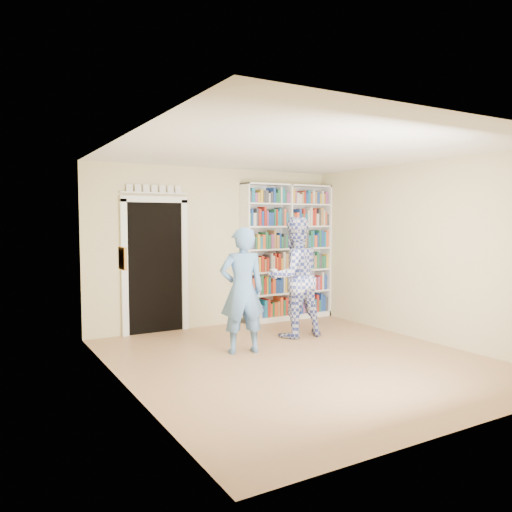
{
  "coord_description": "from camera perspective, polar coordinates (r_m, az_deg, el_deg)",
  "views": [
    {
      "loc": [
        -3.68,
        -5.25,
        1.82
      ],
      "look_at": [
        -0.14,
        0.9,
        1.31
      ],
      "focal_mm": 35.0,
      "sensor_mm": 36.0,
      "label": 1
    }
  ],
  "objects": [
    {
      "name": "floor",
      "position": [
        6.67,
        4.99,
        -11.72
      ],
      "size": [
        5.0,
        5.0,
        0.0
      ],
      "primitive_type": "plane",
      "color": "#AB7852",
      "rests_on": "ground"
    },
    {
      "name": "ceiling",
      "position": [
        6.47,
        5.14,
        11.94
      ],
      "size": [
        5.0,
        5.0,
        0.0
      ],
      "primitive_type": "plane",
      "rotation": [
        3.14,
        0.0,
        0.0
      ],
      "color": "white",
      "rests_on": "wall_back"
    },
    {
      "name": "wall_back",
      "position": [
        8.59,
        -4.55,
        0.99
      ],
      "size": [
        4.5,
        0.0,
        4.5
      ],
      "primitive_type": "plane",
      "rotation": [
        1.57,
        0.0,
        0.0
      ],
      "color": "beige",
      "rests_on": "floor"
    },
    {
      "name": "wall_left",
      "position": [
        5.46,
        -14.65,
        -0.93
      ],
      "size": [
        0.0,
        5.0,
        5.0
      ],
      "primitive_type": "plane",
      "rotation": [
        1.57,
        0.0,
        1.57
      ],
      "color": "beige",
      "rests_on": "floor"
    },
    {
      "name": "wall_right",
      "position": [
        7.94,
        18.49,
        0.53
      ],
      "size": [
        0.0,
        5.0,
        5.0
      ],
      "primitive_type": "plane",
      "rotation": [
        1.57,
        0.0,
        -1.57
      ],
      "color": "beige",
      "rests_on": "floor"
    },
    {
      "name": "bookshelf",
      "position": [
        9.13,
        3.55,
        0.51
      ],
      "size": [
        1.79,
        0.34,
        2.46
      ],
      "rotation": [
        0.0,
        0.0,
        -0.38
      ],
      "color": "white",
      "rests_on": "floor"
    },
    {
      "name": "doorway",
      "position": [
        8.17,
        -11.46,
        -0.44
      ],
      "size": [
        1.1,
        0.08,
        2.43
      ],
      "color": "black",
      "rests_on": "floor"
    },
    {
      "name": "wall_art",
      "position": [
        5.66,
        -15.0,
        -0.26
      ],
      "size": [
        0.03,
        0.25,
        0.25
      ],
      "primitive_type": "cube",
      "color": "brown",
      "rests_on": "wall_left"
    },
    {
      "name": "man_blue",
      "position": [
        6.82,
        -1.6,
        -3.95
      ],
      "size": [
        0.7,
        0.54,
        1.72
      ],
      "primitive_type": "imported",
      "rotation": [
        0.0,
        0.0,
        2.93
      ],
      "color": "#517EB4",
      "rests_on": "floor"
    },
    {
      "name": "man_plaid",
      "position": [
        7.78,
        4.4,
        -2.42
      ],
      "size": [
        0.95,
        0.77,
        1.87
      ],
      "primitive_type": "imported",
      "rotation": [
        0.0,
        0.0,
        3.07
      ],
      "color": "#323F9A",
      "rests_on": "floor"
    },
    {
      "name": "paper_sheet",
      "position": [
        7.66,
        5.9,
        -2.8
      ],
      "size": [
        0.18,
        0.07,
        0.27
      ],
      "primitive_type": "cube",
      "rotation": [
        0.0,
        0.0,
        0.33
      ],
      "color": "white",
      "rests_on": "man_plaid"
    }
  ]
}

